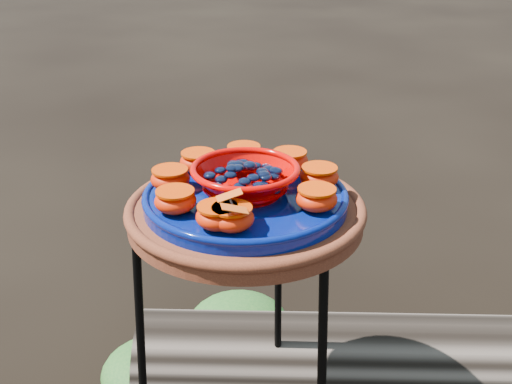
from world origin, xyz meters
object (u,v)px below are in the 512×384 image
(plant_stand, at_px, (247,376))
(red_bowl, at_px, (245,180))
(cobalt_plate, at_px, (245,199))
(driftwood_log, at_px, (447,372))
(terracotta_saucer, at_px, (246,214))

(plant_stand, bearing_deg, red_bowl, 0.00)
(cobalt_plate, bearing_deg, red_bowl, 0.00)
(red_bowl, distance_m, driftwood_log, 0.85)
(terracotta_saucer, height_order, red_bowl, red_bowl)
(cobalt_plate, relative_size, driftwood_log, 0.23)
(plant_stand, height_order, terracotta_saucer, terracotta_saucer)
(red_bowl, bearing_deg, driftwood_log, 46.14)
(terracotta_saucer, relative_size, driftwood_log, 0.27)
(red_bowl, relative_size, driftwood_log, 0.12)
(terracotta_saucer, bearing_deg, red_bowl, 0.00)
(terracotta_saucer, distance_m, red_bowl, 0.07)
(red_bowl, height_order, driftwood_log, red_bowl)
(cobalt_plate, height_order, driftwood_log, cobalt_plate)
(driftwood_log, bearing_deg, red_bowl, -133.86)
(plant_stand, distance_m, terracotta_saucer, 0.37)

